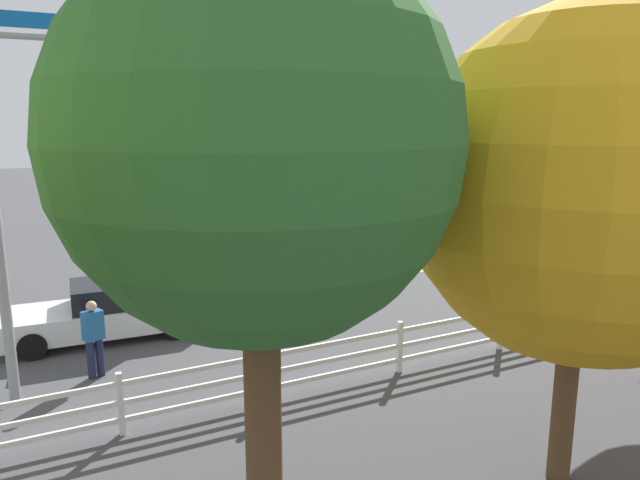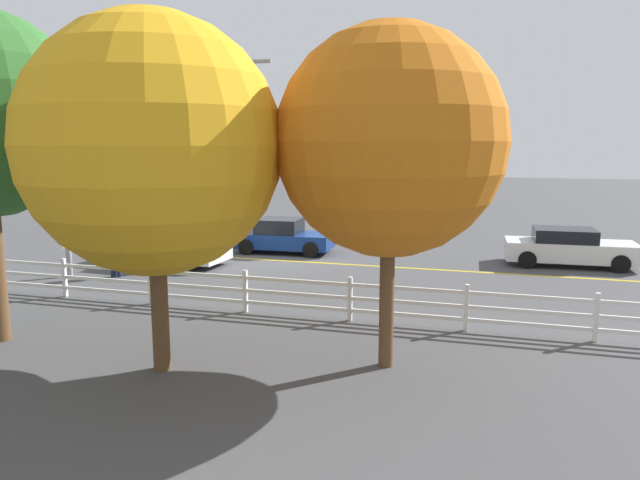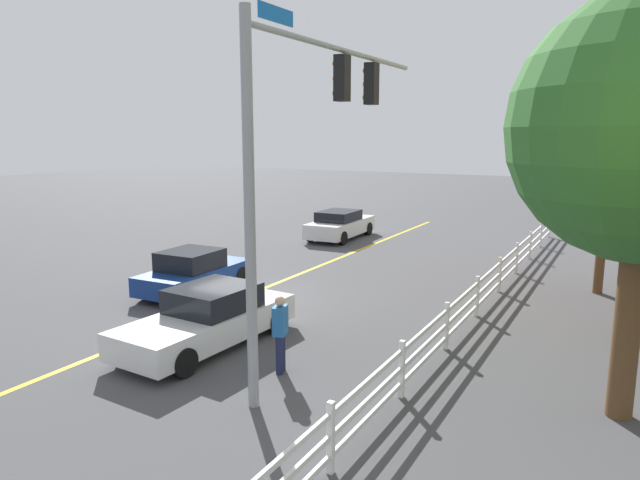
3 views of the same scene
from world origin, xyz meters
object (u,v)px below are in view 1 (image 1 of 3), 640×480
at_px(car_1, 202,266).
at_px(pedestrian, 94,336).
at_px(car_0, 458,235).
at_px(car_2, 106,311).
at_px(tree_0, 584,187).
at_px(tree_3, 257,145).

relative_size(car_1, pedestrian, 2.40).
distance_m(car_0, car_2, 14.97).
relative_size(car_0, car_1, 1.14).
xyz_separation_m(pedestrian, tree_0, (-5.94, 6.95, 3.54)).
xyz_separation_m(car_2, pedestrian, (0.52, 2.39, 0.26)).
bearing_deg(car_2, tree_3, 98.47).
distance_m(car_1, tree_0, 13.53).
bearing_deg(car_0, tree_0, -126.38).
relative_size(car_0, tree_0, 0.66).
bearing_deg(car_2, tree_0, 123.08).
relative_size(tree_0, tree_3, 0.94).
distance_m(car_1, tree_3, 13.29).
relative_size(car_1, tree_0, 0.58).
xyz_separation_m(car_0, tree_3, (13.61, 12.67, 4.42)).
bearing_deg(pedestrian, car_0, -85.87).
height_order(tree_0, tree_3, tree_3).
xyz_separation_m(car_0, car_1, (11.05, 0.41, -0.01)).
xyz_separation_m(car_1, tree_0, (-2.02, 12.83, 3.80)).
relative_size(car_2, tree_3, 0.65).
bearing_deg(car_1, tree_0, -83.40).
xyz_separation_m(car_2, tree_3, (-0.85, 8.78, 4.44)).
height_order(car_0, car_2, car_2).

